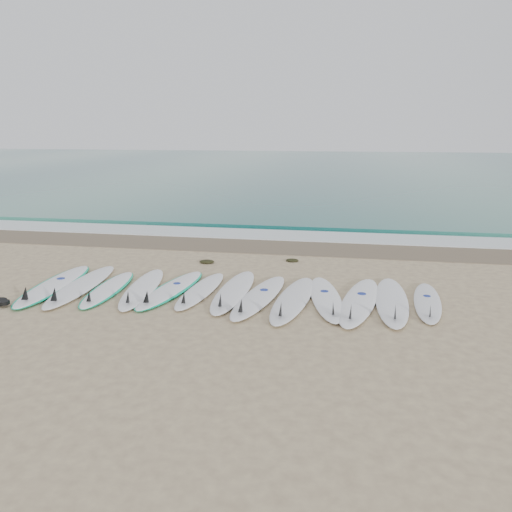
# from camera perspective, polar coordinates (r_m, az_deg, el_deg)

# --- Properties ---
(ground) EXTENTS (120.00, 120.00, 0.00)m
(ground) POSITION_cam_1_polar(r_m,az_deg,el_deg) (9.66, -2.86, -4.41)
(ground) COLOR tan
(ocean) EXTENTS (120.00, 55.00, 0.03)m
(ocean) POSITION_cam_1_polar(r_m,az_deg,el_deg) (41.57, 7.30, 10.07)
(ocean) COLOR #266C61
(ocean) RESTS_ON ground
(wet_sand_band) EXTENTS (120.00, 1.80, 0.01)m
(wet_sand_band) POSITION_cam_1_polar(r_m,az_deg,el_deg) (13.53, 1.00, 1.15)
(wet_sand_band) COLOR brown
(wet_sand_band) RESTS_ON ground
(foam_band) EXTENTS (120.00, 1.40, 0.04)m
(foam_band) POSITION_cam_1_polar(r_m,az_deg,el_deg) (14.88, 1.85, 2.43)
(foam_band) COLOR silver
(foam_band) RESTS_ON ground
(wave_crest) EXTENTS (120.00, 1.00, 0.10)m
(wave_crest) POSITION_cam_1_polar(r_m,az_deg,el_deg) (16.33, 2.61, 3.61)
(wave_crest) COLOR #266C61
(wave_crest) RESTS_ON ground
(surfboard_0) EXTENTS (0.89, 2.90, 0.36)m
(surfboard_0) POSITION_cam_1_polar(r_m,az_deg,el_deg) (10.82, -22.15, -3.10)
(surfboard_0) COLOR white
(surfboard_0) RESTS_ON ground
(surfboard_1) EXTENTS (0.75, 2.91, 0.37)m
(surfboard_1) POSITION_cam_1_polar(r_m,az_deg,el_deg) (10.55, -19.48, -3.24)
(surfboard_1) COLOR white
(surfboard_1) RESTS_ON ground
(surfboard_2) EXTENTS (0.72, 2.39, 0.30)m
(surfboard_2) POSITION_cam_1_polar(r_m,az_deg,el_deg) (10.25, -16.61, -3.64)
(surfboard_2) COLOR white
(surfboard_2) RESTS_ON ground
(surfboard_3) EXTENTS (0.91, 2.72, 0.34)m
(surfboard_3) POSITION_cam_1_polar(r_m,az_deg,el_deg) (10.06, -12.95, -3.64)
(surfboard_3) COLOR white
(surfboard_3) RESTS_ON ground
(surfboard_4) EXTENTS (0.97, 2.65, 0.33)m
(surfboard_4) POSITION_cam_1_polar(r_m,az_deg,el_deg) (9.92, -9.77, -3.79)
(surfboard_4) COLOR white
(surfboard_4) RESTS_ON ground
(surfboard_5) EXTENTS (0.67, 2.42, 0.31)m
(surfboard_5) POSITION_cam_1_polar(r_m,az_deg,el_deg) (9.76, -6.45, -3.96)
(surfboard_5) COLOR white
(surfboard_5) RESTS_ON ground
(surfboard_6) EXTENTS (0.62, 2.76, 0.35)m
(surfboard_6) POSITION_cam_1_polar(r_m,az_deg,el_deg) (9.64, -2.65, -4.06)
(surfboard_6) COLOR white
(surfboard_6) RESTS_ON ground
(surfboard_7) EXTENTS (0.98, 2.77, 0.35)m
(surfboard_7) POSITION_cam_1_polar(r_m,az_deg,el_deg) (9.33, 0.27, -4.70)
(surfboard_7) COLOR white
(surfboard_7) RESTS_ON ground
(surfboard_8) EXTENTS (0.88, 2.83, 0.36)m
(surfboard_8) POSITION_cam_1_polar(r_m,az_deg,el_deg) (9.21, 4.19, -4.98)
(surfboard_8) COLOR white
(surfboard_8) RESTS_ON ground
(surfboard_9) EXTENTS (0.95, 2.66, 0.33)m
(surfboard_9) POSITION_cam_1_polar(r_m,az_deg,el_deg) (9.35, 8.06, -4.82)
(surfboard_9) COLOR white
(surfboard_9) RESTS_ON ground
(surfboard_10) EXTENTS (1.05, 2.90, 0.36)m
(surfboard_10) POSITION_cam_1_polar(r_m,az_deg,el_deg) (9.27, 11.67, -5.11)
(surfboard_10) COLOR white
(surfboard_10) RESTS_ON ground
(surfboard_11) EXTENTS (0.69, 2.83, 0.36)m
(surfboard_11) POSITION_cam_1_polar(r_m,az_deg,el_deg) (9.43, 15.27, -5.00)
(surfboard_11) COLOR white
(surfboard_11) RESTS_ON ground
(surfboard_12) EXTENTS (0.71, 2.34, 0.30)m
(surfboard_12) POSITION_cam_1_polar(r_m,az_deg,el_deg) (9.59, 19.02, -5.03)
(surfboard_12) COLOR silver
(surfboard_12) RESTS_ON ground
(seaweed_near) EXTENTS (0.36, 0.28, 0.07)m
(seaweed_near) POSITION_cam_1_polar(r_m,az_deg,el_deg) (11.90, -5.64, -0.64)
(seaweed_near) COLOR black
(seaweed_near) RESTS_ON ground
(seaweed_far) EXTENTS (0.31, 0.24, 0.06)m
(seaweed_far) POSITION_cam_1_polar(r_m,az_deg,el_deg) (12.01, 4.17, -0.49)
(seaweed_far) COLOR black
(seaweed_far) RESTS_ON ground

